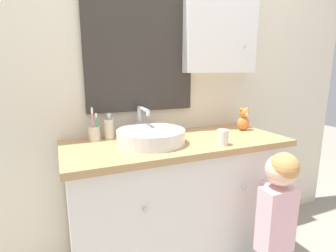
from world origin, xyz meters
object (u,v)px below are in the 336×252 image
object	(u,v)px
soap_dispenser	(109,128)
teddy_bear	(244,120)
toothbrush_holder	(94,133)
sink_basin	(151,136)
drinking_cup	(223,137)
child_figure	(277,216)

from	to	relation	value
soap_dispenser	teddy_bear	world-z (taller)	soap_dispenser
toothbrush_holder	sink_basin	bearing A→B (deg)	-32.21
sink_basin	toothbrush_holder	world-z (taller)	toothbrush_holder
teddy_bear	toothbrush_holder	bearing A→B (deg)	172.95
sink_basin	drinking_cup	xyz separation A→B (m)	(0.34, -0.19, -0.00)
drinking_cup	toothbrush_holder	bearing A→B (deg)	149.73
teddy_bear	drinking_cup	size ratio (longest dim) A/B	1.81
sink_basin	toothbrush_holder	distance (m)	0.33
child_figure	drinking_cup	size ratio (longest dim) A/B	10.33
child_figure	teddy_bear	bearing A→B (deg)	72.14
sink_basin	drinking_cup	world-z (taller)	sink_basin
toothbrush_holder	soap_dispenser	xyz separation A→B (m)	(0.09, 0.01, 0.01)
soap_dispenser	drinking_cup	distance (m)	0.65
child_figure	teddy_bear	xyz separation A→B (m)	(0.16, 0.48, 0.40)
teddy_bear	soap_dispenser	bearing A→B (deg)	171.43
teddy_bear	drinking_cup	xyz separation A→B (m)	(-0.33, -0.24, -0.03)
sink_basin	teddy_bear	bearing A→B (deg)	4.85
child_figure	teddy_bear	size ratio (longest dim) A/B	5.69
child_figure	teddy_bear	world-z (taller)	teddy_bear
soap_dispenser	child_figure	bearing A→B (deg)	-41.04
toothbrush_holder	teddy_bear	bearing A→B (deg)	-7.05
toothbrush_holder	child_figure	world-z (taller)	toothbrush_holder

